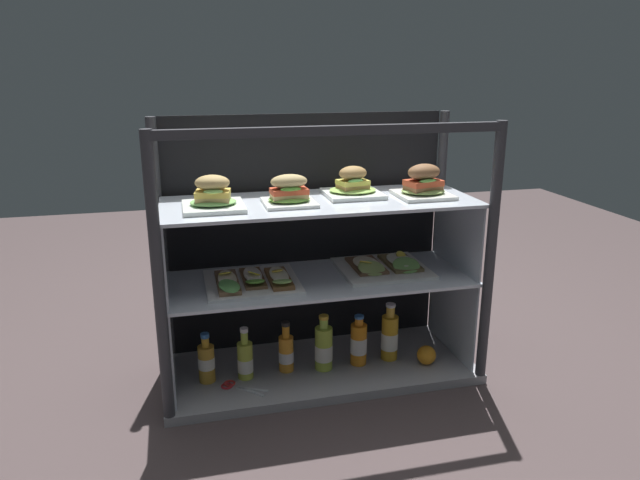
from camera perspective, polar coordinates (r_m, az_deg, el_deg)
name	(u,v)px	position (r m, az deg, el deg)	size (l,w,h in m)	color
ground_plane	(320,374)	(2.40, 0.00, -12.96)	(6.00, 6.00, 0.02)	#4B3D3E
case_base_deck	(320,368)	(2.39, 0.00, -12.38)	(1.20, 0.48, 0.03)	#9D9CA1
case_frame	(313,234)	(2.29, -0.69, 0.57)	(1.20, 0.48, 1.00)	#333338
riser_lower_tier	(320,323)	(2.30, 0.00, -8.13)	(1.13, 0.40, 0.35)	silver
shelf_lower_glass	(320,279)	(2.23, 0.00, -3.85)	(1.14, 0.42, 0.01)	silver
riser_upper_tier	(320,242)	(2.18, 0.00, -0.15)	(1.13, 0.40, 0.29)	silver
shelf_upper_glass	(320,202)	(2.14, 0.00, 3.70)	(1.14, 0.42, 0.01)	silver
plated_roll_sandwich_near_left_corner	(213,197)	(2.04, -10.38, 4.13)	(0.21, 0.21, 0.12)	white
plated_roll_sandwich_mid_right	(289,193)	(2.08, -3.02, 4.60)	(0.18, 0.18, 0.11)	white
plated_roll_sandwich_right_of_center	(353,186)	(2.21, 3.21, 5.25)	(0.21, 0.21, 0.11)	white
plated_roll_sandwich_left_of_center	(423,184)	(2.23, 10.04, 5.37)	(0.20, 0.20, 0.12)	white
open_sandwich_tray_near_left_corner	(253,281)	(2.16, -6.55, -3.95)	(0.34, 0.32, 0.06)	white
open_sandwich_tray_mid_right	(384,266)	(2.32, 6.25, -2.53)	(0.34, 0.32, 0.05)	white
juice_bottle_front_left_end	(206,362)	(2.27, -11.00, -11.59)	(0.06, 0.06, 0.20)	gold
juice_bottle_back_left	(245,360)	(2.27, -7.30, -11.51)	(0.06, 0.06, 0.21)	#C0CA43
juice_bottle_front_middle	(286,352)	(2.31, -3.32, -10.86)	(0.06, 0.06, 0.20)	orange
juice_bottle_front_second	(324,348)	(2.31, 0.36, -10.46)	(0.07, 0.07, 0.22)	#B5CC43
juice_bottle_front_fourth	(359,343)	(2.35, 3.78, -10.01)	(0.07, 0.07, 0.21)	orange
juice_bottle_back_center	(390,337)	(2.40, 6.79, -9.35)	(0.07, 0.07, 0.24)	gold
orange_fruit_beside_bottles	(426,355)	(2.40, 10.33, -10.96)	(0.08, 0.08, 0.08)	orange
kitchen_scissors	(234,386)	(2.25, -8.40, -13.89)	(0.18, 0.15, 0.01)	silver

